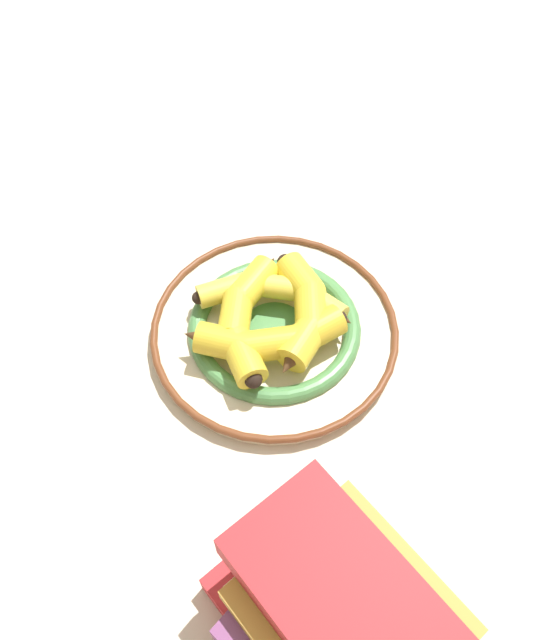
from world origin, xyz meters
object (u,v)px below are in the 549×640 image
at_px(banana_a, 245,316).
at_px(banana_c, 304,312).
at_px(decorative_bowl, 274,330).
at_px(banana_d, 275,293).
at_px(banana_b, 268,340).
at_px(book_stack, 334,616).

bearing_deg(banana_a, banana_c, 98.51).
relative_size(decorative_bowl, banana_d, 1.66).
bearing_deg(banana_d, banana_b, 92.43).
height_order(banana_c, book_stack, book_stack).
xyz_separation_m(banana_b, banana_c, (-0.06, 0.01, 0.00)).
bearing_deg(banana_a, banana_b, 43.34).
height_order(decorative_bowl, banana_a, banana_a).
xyz_separation_m(decorative_bowl, banana_a, (0.02, -0.03, 0.03)).
xyz_separation_m(decorative_bowl, banana_b, (0.04, 0.02, 0.03)).
height_order(banana_c, banana_d, banana_c).
bearing_deg(banana_c, decorative_bowl, 91.38).
xyz_separation_m(banana_a, book_stack, (0.22, 0.26, 0.02)).
bearing_deg(banana_b, banana_a, 119.48).
relative_size(banana_a, banana_d, 0.94).
height_order(banana_b, banana_c, banana_c).
height_order(decorative_bowl, banana_c, banana_c).
relative_size(banana_a, banana_b, 1.11).
bearing_deg(banana_b, decorative_bowl, 69.10).
relative_size(banana_b, banana_d, 0.85).
distance_m(decorative_bowl, banana_b, 0.05).
bearing_deg(decorative_bowl, banana_d, -145.73).
bearing_deg(banana_b, banana_c, 32.42).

